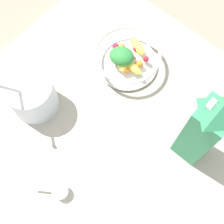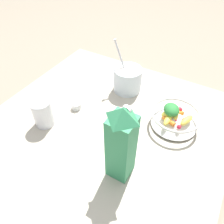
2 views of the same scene
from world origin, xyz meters
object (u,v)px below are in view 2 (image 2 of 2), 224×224
object	(u,v)px
fruit_bowl	(175,118)
yogurt_tub	(128,78)
milk_carton	(121,144)
drinking_cup	(43,112)

from	to	relation	value
fruit_bowl	yogurt_tub	world-z (taller)	yogurt_tub
milk_carton	drinking_cup	world-z (taller)	milk_carton
drinking_cup	milk_carton	bearing A→B (deg)	173.99
milk_carton	yogurt_tub	xyz separation A→B (m)	(0.18, -0.40, -0.08)
fruit_bowl	yogurt_tub	bearing A→B (deg)	-22.58
fruit_bowl	drinking_cup	world-z (taller)	drinking_cup
milk_carton	drinking_cup	distance (m)	0.38
fruit_bowl	milk_carton	bearing A→B (deg)	73.84
fruit_bowl	milk_carton	distance (m)	0.32
drinking_cup	yogurt_tub	bearing A→B (deg)	-116.90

